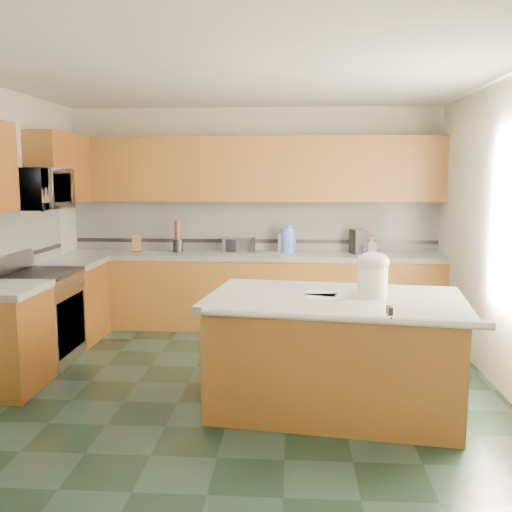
{
  "coord_description": "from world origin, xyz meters",
  "views": [
    {
      "loc": [
        0.49,
        -4.89,
        1.86
      ],
      "look_at": [
        0.15,
        0.35,
        1.12
      ],
      "focal_mm": 40.0,
      "sensor_mm": 36.0,
      "label": 1
    }
  ],
  "objects_px": {
    "treat_jar": "(373,282)",
    "toaster_oven": "(239,245)",
    "knife_block": "(137,244)",
    "soap_bottle_island": "(370,270)",
    "coffee_maker": "(359,242)",
    "island_top": "(335,300)",
    "island_base": "(334,356)"
  },
  "relations": [
    {
      "from": "treat_jar",
      "to": "toaster_oven",
      "type": "bearing_deg",
      "value": 140.07
    },
    {
      "from": "treat_jar",
      "to": "toaster_oven",
      "type": "height_order",
      "value": "treat_jar"
    },
    {
      "from": "treat_jar",
      "to": "knife_block",
      "type": "bearing_deg",
      "value": 158.49
    },
    {
      "from": "soap_bottle_island",
      "to": "toaster_oven",
      "type": "distance_m",
      "value": 2.57
    },
    {
      "from": "coffee_maker",
      "to": "island_top",
      "type": "bearing_deg",
      "value": -120.2
    },
    {
      "from": "knife_block",
      "to": "treat_jar",
      "type": "bearing_deg",
      "value": -60.5
    },
    {
      "from": "treat_jar",
      "to": "island_base",
      "type": "bearing_deg",
      "value": -160.06
    },
    {
      "from": "treat_jar",
      "to": "soap_bottle_island",
      "type": "distance_m",
      "value": 0.31
    },
    {
      "from": "island_top",
      "to": "coffee_maker",
      "type": "height_order",
      "value": "coffee_maker"
    },
    {
      "from": "island_top",
      "to": "coffee_maker",
      "type": "bearing_deg",
      "value": 87.57
    },
    {
      "from": "island_top",
      "to": "toaster_oven",
      "type": "relative_size",
      "value": 5.87
    },
    {
      "from": "island_top",
      "to": "soap_bottle_island",
      "type": "bearing_deg",
      "value": 52.06
    },
    {
      "from": "toaster_oven",
      "to": "coffee_maker",
      "type": "height_order",
      "value": "coffee_maker"
    },
    {
      "from": "toaster_oven",
      "to": "coffee_maker",
      "type": "bearing_deg",
      "value": 21.64
    },
    {
      "from": "treat_jar",
      "to": "toaster_oven",
      "type": "relative_size",
      "value": 0.72
    },
    {
      "from": "island_base",
      "to": "soap_bottle_island",
      "type": "xyz_separation_m",
      "value": [
        0.3,
        0.29,
        0.65
      ]
    },
    {
      "from": "island_base",
      "to": "coffee_maker",
      "type": "height_order",
      "value": "coffee_maker"
    },
    {
      "from": "island_base",
      "to": "knife_block",
      "type": "xyz_separation_m",
      "value": [
        -2.28,
        2.51,
        0.59
      ]
    },
    {
      "from": "treat_jar",
      "to": "coffee_maker",
      "type": "distance_m",
      "value": 2.56
    },
    {
      "from": "island_base",
      "to": "coffee_maker",
      "type": "relative_size",
      "value": 6.46
    },
    {
      "from": "island_top",
      "to": "treat_jar",
      "type": "distance_m",
      "value": 0.33
    },
    {
      "from": "island_base",
      "to": "coffee_maker",
      "type": "distance_m",
      "value": 2.66
    },
    {
      "from": "island_base",
      "to": "treat_jar",
      "type": "xyz_separation_m",
      "value": [
        0.29,
        -0.02,
        0.61
      ]
    },
    {
      "from": "coffee_maker",
      "to": "soap_bottle_island",
      "type": "bearing_deg",
      "value": -113.93
    },
    {
      "from": "island_base",
      "to": "toaster_oven",
      "type": "height_order",
      "value": "toaster_oven"
    },
    {
      "from": "knife_block",
      "to": "toaster_oven",
      "type": "bearing_deg",
      "value": -15.99
    },
    {
      "from": "island_base",
      "to": "knife_block",
      "type": "height_order",
      "value": "knife_block"
    },
    {
      "from": "knife_block",
      "to": "toaster_oven",
      "type": "height_order",
      "value": "knife_block"
    },
    {
      "from": "island_base",
      "to": "coffee_maker",
      "type": "xyz_separation_m",
      "value": [
        0.47,
        2.54,
        0.64
      ]
    },
    {
      "from": "soap_bottle_island",
      "to": "coffee_maker",
      "type": "height_order",
      "value": "soap_bottle_island"
    },
    {
      "from": "treat_jar",
      "to": "soap_bottle_island",
      "type": "xyz_separation_m",
      "value": [
        0.02,
        0.31,
        0.04
      ]
    },
    {
      "from": "island_top",
      "to": "toaster_oven",
      "type": "xyz_separation_m",
      "value": [
        -1.0,
        2.51,
        0.13
      ]
    }
  ]
}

